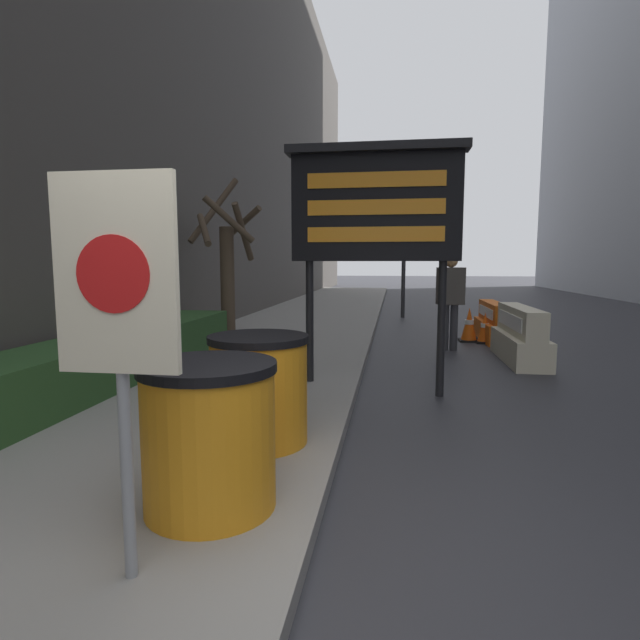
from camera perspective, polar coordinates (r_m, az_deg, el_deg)
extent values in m
plane|color=#2D2D33|center=(2.76, -2.90, -30.67)|extent=(120.00, 120.00, 0.00)
cube|color=#4C4742|center=(13.89, -12.58, 29.86)|extent=(0.40, 50.40, 14.38)
cube|color=#284C23|center=(6.83, -23.92, -4.36)|extent=(0.90, 7.06, 0.61)
cylinder|color=#4C3D2D|center=(10.38, -10.52, 4.22)|extent=(0.29, 0.29, 2.25)
cylinder|color=#4C3D2D|center=(9.94, -10.37, 11.23)|extent=(0.93, 0.56, 0.93)
cylinder|color=#4C3D2D|center=(10.24, -13.11, 10.04)|extent=(0.61, 0.86, 0.75)
cylinder|color=#4C3D2D|center=(10.22, -8.77, 9.89)|extent=(0.23, 0.84, 1.14)
cylinder|color=#4C3D2D|center=(10.93, -12.06, 12.18)|extent=(0.86, 0.96, 1.46)
cylinder|color=#4C3D2D|center=(10.78, -8.88, 10.84)|extent=(0.99, 0.57, 0.72)
cylinder|color=orange|center=(3.28, -12.51, -13.24)|extent=(0.82, 0.82, 0.87)
cylinder|color=black|center=(3.15, -12.72, -5.27)|extent=(0.85, 0.85, 0.06)
cylinder|color=orange|center=(4.33, -6.97, -8.23)|extent=(0.82, 0.82, 0.87)
cylinder|color=black|center=(4.23, -7.06, -2.14)|extent=(0.85, 0.85, 0.06)
cylinder|color=gray|center=(2.61, -21.37, -11.65)|extent=(0.06, 0.06, 1.49)
cube|color=beige|center=(2.46, -22.33, 4.88)|extent=(0.59, 0.04, 0.92)
cylinder|color=red|center=(2.44, -22.62, 4.86)|extent=(0.36, 0.01, 0.36)
cylinder|color=black|center=(6.43, -1.18, -0.80)|extent=(0.10, 0.10, 1.69)
cylinder|color=black|center=(6.36, 13.68, -1.07)|extent=(0.10, 0.10, 1.69)
cube|color=black|center=(6.32, 6.39, 12.58)|extent=(2.07, 0.24, 1.29)
cube|color=black|center=(6.36, 6.45, 18.91)|extent=(2.19, 0.34, 0.10)
cube|color=orange|center=(6.23, 6.38, 15.67)|extent=(1.66, 0.02, 0.18)
cube|color=orange|center=(6.19, 6.34, 12.71)|extent=(1.66, 0.02, 0.18)
cube|color=orange|center=(6.16, 6.30, 9.72)|extent=(1.66, 0.02, 0.18)
cube|color=beige|center=(9.13, 21.84, -2.95)|extent=(0.57, 2.07, 0.46)
cube|color=beige|center=(9.07, 21.97, -0.06)|extent=(0.34, 2.07, 0.46)
cube|color=white|center=(9.03, 20.84, -0.04)|extent=(0.02, 1.65, 0.23)
cube|color=orange|center=(11.39, 19.15, -1.16)|extent=(0.51, 1.93, 0.41)
cube|color=orange|center=(11.35, 19.23, 0.89)|extent=(0.31, 1.93, 0.41)
cube|color=white|center=(11.32, 18.41, 0.90)|extent=(0.02, 1.54, 0.20)
cube|color=black|center=(11.07, 16.62, -2.25)|extent=(0.40, 0.40, 0.04)
cone|color=#EA560F|center=(11.02, 16.68, -0.39)|extent=(0.32, 0.32, 0.68)
cylinder|color=white|center=(11.02, 16.69, -0.22)|extent=(0.19, 0.19, 0.10)
cube|color=black|center=(10.95, 18.26, -2.41)|extent=(0.36, 0.36, 0.04)
cone|color=#EA560F|center=(10.90, 18.32, -0.74)|extent=(0.29, 0.29, 0.60)
cylinder|color=white|center=(10.90, 18.33, -0.58)|extent=(0.17, 0.17, 0.08)
cylinder|color=#2D2D30|center=(15.32, 9.58, 8.46)|extent=(0.12, 0.12, 4.38)
cube|color=black|center=(15.32, 9.72, 15.12)|extent=(0.28, 0.28, 0.84)
sphere|color=#360605|center=(15.22, 9.75, 16.24)|extent=(0.15, 0.15, 0.15)
sphere|color=#392C06|center=(15.18, 9.73, 15.20)|extent=(0.15, 0.15, 0.15)
sphere|color=green|center=(15.14, 9.71, 14.15)|extent=(0.15, 0.15, 0.15)
cylinder|color=#333338|center=(9.79, 14.09, -0.82)|extent=(0.15, 0.15, 0.88)
cylinder|color=#333338|center=(9.81, 15.05, -0.83)|extent=(0.15, 0.15, 0.88)
cube|color=#47423D|center=(9.73, 14.70, 3.78)|extent=(0.53, 0.39, 0.70)
sphere|color=tan|center=(9.72, 14.78, 6.54)|extent=(0.24, 0.24, 0.24)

